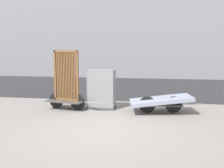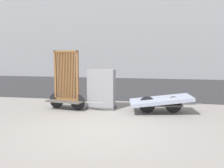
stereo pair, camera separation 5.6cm
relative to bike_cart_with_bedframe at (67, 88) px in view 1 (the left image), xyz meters
name	(u,v)px [view 1 (the left image)]	position (x,y,z in m)	size (l,w,h in m)	color
ground_plane	(96,130)	(1.58, -2.22, -0.73)	(60.00, 60.00, 0.00)	gray
road_strip	(132,86)	(1.58, 6.40, -0.72)	(56.00, 9.27, 0.01)	#2D2D30
bike_cart_with_bedframe	(67,88)	(0.00, 0.00, 0.00)	(2.04, 0.95, 2.01)	#4C4742
bike_cart_with_mattress	(160,101)	(3.17, 0.00, -0.34)	(2.38, 1.33, 0.58)	#4C4742
utility_cabinet	(101,90)	(1.16, 0.29, -0.09)	(0.97, 0.56, 1.37)	#4C4C4C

